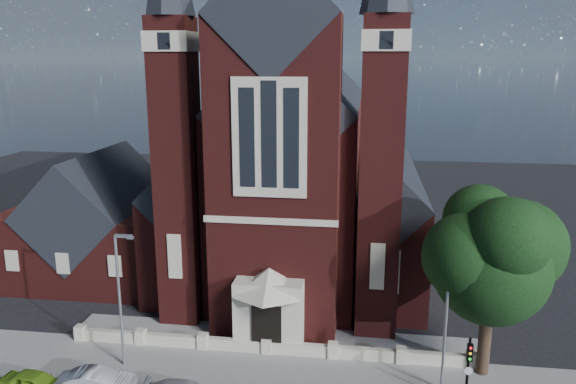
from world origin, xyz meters
The scene contains 12 objects.
ground centered at (0.00, 15.00, 0.00)m, with size 120.00×120.00×0.00m, color black.
pavement_strip centered at (0.00, 4.50, 0.00)m, with size 60.00×5.00×0.12m, color slate.
forecourt_paving centered at (0.00, 8.50, 0.00)m, with size 26.00×3.00×0.14m, color slate.
forecourt_wall centered at (0.00, 6.50, 0.00)m, with size 24.00×0.40×0.90m, color #AFA78B.
church centered at (0.00, 22.94, 8.19)m, with size 20.01×34.90×29.20m.
parish_hall centered at (-16.00, 18.00, 4.01)m, with size 12.00×12.20×10.24m.
street_tree centered at (12.60, 5.71, 6.96)m, with size 6.40×6.60×10.70m.
street_lamp_left centered at (-7.91, 4.00, 4.60)m, with size 1.16×0.22×8.09m.
street_lamp_right centered at (10.09, 4.00, 4.60)m, with size 1.16×0.22×8.09m.
traffic_signal centered at (11.00, 2.43, 2.58)m, with size 0.28×0.42×4.00m.
car_lime_van centered at (-11.46, 0.66, 0.65)m, with size 1.54×3.82×1.30m, color #70A420.
car_silver_a centered at (-8.24, 1.15, 0.68)m, with size 1.45×4.16×1.37m, color #AFB0B7.
Camera 1 is at (5.52, -23.86, 17.54)m, focal length 35.00 mm.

